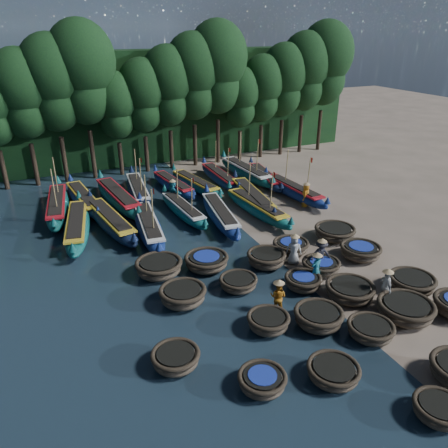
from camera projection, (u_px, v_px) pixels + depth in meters
name	position (u px, v px, depth m)	size (l,w,h in m)	color
ground	(287.00, 268.00, 23.49)	(120.00, 120.00, 0.00)	gray
foliage_wall	(157.00, 107.00, 40.91)	(40.00, 3.00, 10.00)	black
coracle_2	(438.00, 410.00, 14.34)	(2.08, 2.08, 0.65)	brown
coracle_5	(262.00, 381.00, 15.52)	(2.14, 2.14, 0.65)	brown
coracle_6	(333.00, 372.00, 15.92)	(2.04, 2.04, 0.64)	brown
coracle_7	(371.00, 330.00, 18.09)	(2.01, 2.01, 0.68)	brown
coracle_8	(406.00, 309.00, 19.26)	(2.53, 2.53, 0.83)	brown
coracle_10	(176.00, 358.00, 16.53)	(1.94, 1.94, 0.70)	brown
coracle_11	(268.00, 322.00, 18.56)	(2.25, 2.25, 0.73)	brown
coracle_12	(318.00, 317.00, 18.75)	(2.17, 2.17, 0.82)	brown
coracle_13	(350.00, 290.00, 20.68)	(2.83, 2.83, 0.79)	brown
coracle_14	(412.00, 283.00, 21.30)	(2.65, 2.65, 0.80)	brown
coracle_15	(183.00, 295.00, 20.27)	(2.65, 2.65, 0.85)	brown
coracle_16	(238.00, 282.00, 21.46)	(1.93, 1.93, 0.66)	brown
coracle_17	(303.00, 281.00, 21.45)	(2.02, 2.02, 0.74)	brown
coracle_18	(321.00, 266.00, 22.94)	(2.42, 2.42, 0.68)	brown
coracle_19	(360.00, 251.00, 24.30)	(2.33, 2.33, 0.79)	brown
coracle_20	(159.00, 267.00, 22.62)	(2.54, 2.54, 0.85)	brown
coracle_21	(207.00, 261.00, 23.24)	(2.38, 2.38, 0.79)	brown
coracle_22	(266.00, 258.00, 23.47)	(2.28, 2.28, 0.84)	brown
coracle_23	(291.00, 246.00, 24.93)	(2.52, 2.52, 0.71)	brown
coracle_24	(335.00, 232.00, 26.51)	(2.49, 2.49, 0.81)	brown
long_boat_1	(77.00, 226.00, 27.09)	(2.90, 8.50, 1.52)	#105E59
long_boat_2	(110.00, 221.00, 27.79)	(2.71, 8.46, 1.50)	#0F1838
long_boat_3	(149.00, 226.00, 27.12)	(2.38, 8.22, 3.51)	navy
long_boat_4	(183.00, 209.00, 29.73)	(1.75, 7.29, 3.10)	#105E59
long_boat_5	(220.00, 214.00, 28.83)	(2.59, 8.02, 1.43)	navy
long_boat_6	(257.00, 207.00, 29.91)	(2.06, 8.09, 3.44)	#105E59
long_boat_7	(252.00, 197.00, 31.68)	(2.54, 8.43, 1.49)	#0F1838
long_boat_8	(294.00, 190.00, 33.01)	(1.91, 8.06, 3.43)	navy
long_boat_9	(57.00, 206.00, 30.08)	(2.54, 8.69, 3.71)	#105E59
long_boat_10	(84.00, 199.00, 31.38)	(2.27, 8.07, 1.43)	navy
long_boat_11	(118.00, 197.00, 31.52)	(2.54, 9.01, 1.59)	#105E59
long_boat_12	(138.00, 190.00, 33.07)	(2.30, 8.06, 3.45)	#0F1838
long_boat_13	(173.00, 185.00, 34.41)	(2.15, 7.24, 1.28)	navy
long_boat_14	(195.00, 184.00, 34.52)	(2.56, 7.50, 1.34)	#105E59
long_boat_15	(220.00, 177.00, 36.04)	(1.49, 7.76, 3.29)	navy
long_boat_16	(246.00, 172.00, 37.16)	(1.98, 8.70, 3.70)	#105E59
long_boat_17	(265.00, 177.00, 36.12)	(2.40, 7.41, 1.32)	#0F1838
fisherman_0	(294.00, 249.00, 23.58)	(0.99, 0.91, 1.89)	beige
fisherman_1	(316.00, 268.00, 21.62)	(0.68, 0.52, 1.92)	#1B6171
fisherman_2	(278.00, 296.00, 19.56)	(0.95, 0.98, 1.79)	#B26D17
fisherman_3	(321.00, 255.00, 22.95)	(1.24, 0.86, 1.97)	black
fisherman_4	(386.00, 286.00, 20.18)	(0.74, 1.09, 1.93)	beige
fisherman_5	(173.00, 192.00, 31.67)	(0.86, 1.72, 1.98)	#1B6171
fisherman_6	(306.00, 194.00, 31.18)	(0.98, 0.99, 1.93)	#B26D17
tree_2	(21.00, 93.00, 32.75)	(4.51, 4.51, 10.63)	black
tree_3	(52.00, 82.00, 33.34)	(4.92, 4.92, 11.60)	black
tree_4	(82.00, 71.00, 33.93)	(5.34, 5.34, 12.58)	black
tree_5	(115.00, 105.00, 35.91)	(3.68, 3.68, 8.68)	black
tree_6	(142.00, 95.00, 36.50)	(4.09, 4.09, 9.65)	black
tree_7	(168.00, 85.00, 37.08)	(4.51, 4.51, 10.63)	black
tree_8	(193.00, 76.00, 37.67)	(4.92, 4.92, 11.60)	black
tree_9	(217.00, 66.00, 38.26)	(5.34, 5.34, 12.58)	black
tree_10	(240.00, 96.00, 40.24)	(3.68, 3.68, 8.68)	black
tree_11	(263.00, 88.00, 40.83)	(4.09, 4.09, 9.65)	black
tree_12	(284.00, 79.00, 41.41)	(4.51, 4.51, 10.63)	black
tree_13	(305.00, 70.00, 42.00)	(4.92, 4.92, 11.60)	black
tree_14	(325.00, 62.00, 42.59)	(5.34, 5.34, 12.58)	black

